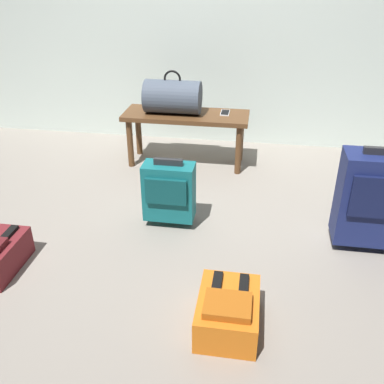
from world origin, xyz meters
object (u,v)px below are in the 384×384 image
at_px(bench, 186,122).
at_px(backpack_orange, 228,311).
at_px(suitcase_upright_navy, 375,198).
at_px(duffel_bag_slate, 173,97).
at_px(suitcase_small_teal, 169,191).
at_px(cell_phone, 225,113).

relative_size(bench, backpack_orange, 2.63).
xyz_separation_m(bench, suitcase_upright_navy, (1.27, -1.00, -0.04)).
bearing_deg(duffel_bag_slate, bench, 0.00).
xyz_separation_m(suitcase_small_teal, backpack_orange, (0.45, -0.84, -0.15)).
bearing_deg(backpack_orange, cell_phone, 96.02).
xyz_separation_m(cell_phone, suitcase_upright_navy, (0.96, -1.06, -0.11)).
relative_size(cell_phone, suitcase_upright_navy, 0.23).
xyz_separation_m(duffel_bag_slate, backpack_orange, (0.61, -1.79, -0.47)).
distance_m(duffel_bag_slate, cell_phone, 0.44).
bearing_deg(backpack_orange, bench, 105.72).
relative_size(duffel_bag_slate, cell_phone, 3.06).
xyz_separation_m(bench, cell_phone, (0.31, 0.05, 0.07)).
bearing_deg(suitcase_small_teal, cell_phone, 75.70).
bearing_deg(duffel_bag_slate, backpack_orange, -71.20).
bearing_deg(cell_phone, duffel_bag_slate, -172.60).
relative_size(duffel_bag_slate, backpack_orange, 1.16).
bearing_deg(cell_phone, suitcase_upright_navy, -47.73).
xyz_separation_m(duffel_bag_slate, suitcase_upright_navy, (1.37, -1.00, -0.24)).
distance_m(duffel_bag_slate, backpack_orange, 1.94).
bearing_deg(suitcase_upright_navy, backpack_orange, -134.29).
bearing_deg(cell_phone, suitcase_small_teal, -104.30).
bearing_deg(duffel_bag_slate, suitcase_small_teal, -80.52).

